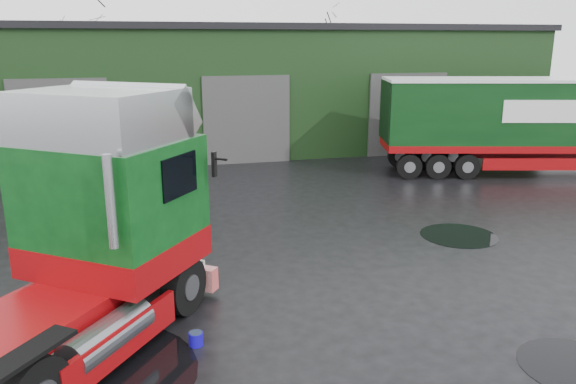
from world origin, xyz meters
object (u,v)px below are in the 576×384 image
object	(u,v)px
hero_tractor	(29,239)
lorry_right	(525,126)
warehouse	(227,85)
tree_back_a	(88,52)
tree_back_b	(313,65)
wash_bucket	(196,339)

from	to	relation	value
hero_tractor	lorry_right	distance (m)	20.64
warehouse	hero_tractor	bearing A→B (deg)	-106.55
tree_back_a	tree_back_b	distance (m)	16.03
warehouse	tree_back_b	distance (m)	12.82
wash_bucket	tree_back_a	bearing A→B (deg)	97.41
wash_bucket	hero_tractor	bearing A→B (deg)	-179.47
hero_tractor	tree_back_a	world-z (taller)	tree_back_a
hero_tractor	tree_back_b	bearing A→B (deg)	101.66
warehouse	wash_bucket	world-z (taller)	warehouse
tree_back_a	tree_back_b	bearing A→B (deg)	0.00
warehouse	lorry_right	bearing A→B (deg)	-44.90
warehouse	wash_bucket	distance (m)	22.39
warehouse	hero_tractor	xyz separation A→B (m)	(-6.50, -21.87, -0.81)
warehouse	hero_tractor	distance (m)	22.83
hero_tractor	tree_back_b	world-z (taller)	tree_back_b
tree_back_b	wash_bucket	bearing A→B (deg)	-110.42
hero_tractor	tree_back_b	size ratio (longest dim) A/B	1.01
wash_bucket	warehouse	bearing A→B (deg)	79.99
wash_bucket	tree_back_a	xyz separation A→B (m)	(-4.14, 31.84, 4.62)
warehouse	tree_back_b	world-z (taller)	tree_back_b
wash_bucket	tree_back_b	distance (m)	34.17
warehouse	wash_bucket	xyz separation A→B (m)	(-3.86, -21.84, -3.03)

